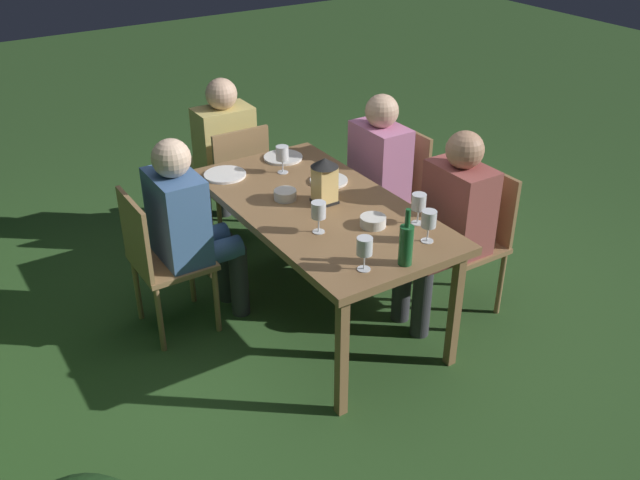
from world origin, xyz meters
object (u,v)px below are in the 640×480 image
chair_side_left_b (394,188)px  bowl_bread (285,194)px  chair_side_right_b (159,257)px  person_in_mustard (221,149)px  person_in_blue (190,224)px  wine_glass_d (429,221)px  dining_table (320,214)px  wine_glass_a (419,203)px  wine_glass_c (365,248)px  bowl_olives (373,221)px  plate_b (329,181)px  green_bottle_on_table (406,244)px  plate_a (225,175)px  wine_glass_b (282,154)px  chair_head_far (235,179)px  lantern_centerpiece (325,178)px  plate_c (283,157)px  chair_side_left_a (472,234)px  person_in_rust (449,220)px  wine_glass_e (319,212)px  person_in_pink (371,174)px

chair_side_left_b → bowl_bread: 1.01m
chair_side_right_b → person_in_mustard: 1.22m
person_in_blue → wine_glass_d: (-1.00, -0.86, 0.22)m
dining_table → wine_glass_a: wine_glass_a is taller
wine_glass_c → bowl_olives: size_ratio=1.24×
chair_side_right_b → wine_glass_d: bearing=-133.5°
chair_side_right_b → wine_glass_d: 1.50m
wine_glass_d → plate_b: (0.86, 0.03, -0.11)m
green_bottle_on_table → plate_a: bearing=11.4°
chair_side_left_b → wine_glass_b: bearing=81.4°
person_in_blue → chair_head_far: 0.95m
chair_side_right_b → wine_glass_b: size_ratio=5.15×
chair_side_right_b → lantern_centerpiece: bearing=-112.6°
person_in_blue → wine_glass_b: bearing=-80.1°
person_in_blue → bowl_bread: bearing=-112.3°
green_bottle_on_table → wine_glass_d: bearing=-64.6°
person_in_mustard → lantern_centerpiece: person_in_mustard is taller
wine_glass_c → wine_glass_d: (0.05, -0.42, 0.00)m
plate_a → plate_c: size_ratio=1.03×
lantern_centerpiece → wine_glass_a: bearing=-149.5°
chair_side_left_a → person_in_mustard: size_ratio=0.76×
dining_table → plate_b: size_ratio=7.37×
wine_glass_b → bowl_bread: (-0.32, 0.17, -0.09)m
person_in_rust → plate_a: bearing=41.8°
person_in_blue → plate_b: bearing=-99.7°
dining_table → plate_b: plate_b is taller
wine_glass_e → plate_b: 0.62m
person_in_pink → wine_glass_e: size_ratio=6.80×
chair_side_left_a → plate_a: (1.00, 1.09, 0.26)m
chair_side_left_a → person_in_rust: (0.00, 0.20, 0.15)m
person_in_rust → bowl_bread: 0.93m
chair_side_left_a → person_in_rust: bearing=90.0°
person_in_blue → lantern_centerpiece: bearing=-118.4°
green_bottle_on_table → chair_side_left_a: bearing=-65.6°
dining_table → bowl_olives: size_ratio=12.07×
chair_side_left_b → chair_side_left_a: (-0.74, 0.00, 0.00)m
chair_side_left_b → bowl_bread: size_ratio=6.85×
dining_table → person_in_pink: (0.37, -0.62, -0.05)m
chair_side_left_a → wine_glass_a: bearing=99.6°
wine_glass_a → bowl_olives: wine_glass_a is taller
wine_glass_b → bowl_bread: bearing=152.3°
dining_table → bowl_bread: bearing=37.0°
chair_head_far → person_in_mustard: (0.20, 0.00, 0.15)m
chair_side_right_b → green_bottle_on_table: 1.43m
chair_side_left_a → bowl_bread: (0.54, 0.94, 0.29)m
person_in_blue → chair_side_left_b: size_ratio=1.32×
person_in_blue → wine_glass_b: (0.12, -0.67, 0.22)m
lantern_centerpiece → wine_glass_a: 0.55m
green_bottle_on_table → plate_b: 0.99m
person_in_blue → wine_glass_e: person_in_blue is taller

